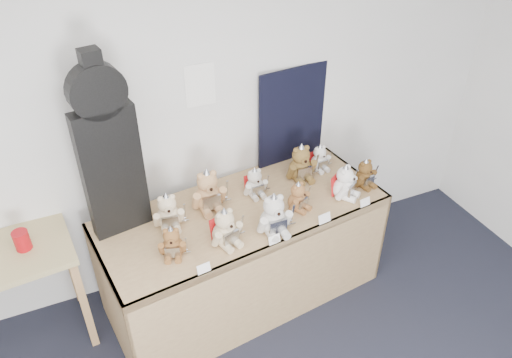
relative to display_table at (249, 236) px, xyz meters
name	(u,v)px	position (x,y,z in m)	size (l,w,h in m)	color
room_shell	(200,85)	(-0.11, 0.55, 0.93)	(6.00, 6.00, 6.00)	silver
display_table	(249,236)	(0.00, 0.00, 0.00)	(2.08, 1.07, 0.83)	olive
guitar_case	(108,150)	(-0.80, 0.24, 0.77)	(0.38, 0.17, 1.22)	black
navy_board	(292,116)	(0.59, 0.54, 0.56)	(0.57, 0.02, 0.76)	black
red_cup	(22,240)	(-1.41, 0.29, 0.24)	(0.10, 0.10, 0.13)	#AD0B12
teddy_front_far_left	(172,243)	(-0.57, -0.15, 0.27)	(0.19, 0.18, 0.24)	brown
teddy_front_left	(225,228)	(-0.23, -0.18, 0.29)	(0.24, 0.22, 0.29)	#CCB690
teddy_front_centre	(274,216)	(0.09, -0.20, 0.30)	(0.26, 0.20, 0.32)	silver
teddy_front_right	(298,197)	(0.35, -0.06, 0.27)	(0.19, 0.19, 0.23)	#915F37
teddy_front_far_right	(345,183)	(0.71, -0.06, 0.29)	(0.23, 0.23, 0.28)	white
teddy_front_end	(365,174)	(0.92, -0.01, 0.27)	(0.20, 0.18, 0.24)	brown
teddy_back_left	(168,213)	(-0.52, 0.12, 0.29)	(0.23, 0.19, 0.28)	beige
teddy_back_centre_left	(208,192)	(-0.21, 0.20, 0.31)	(0.27, 0.22, 0.33)	tan
teddy_back_centre_right	(255,183)	(0.14, 0.21, 0.27)	(0.20, 0.16, 0.24)	silver
teddy_back_right	(301,164)	(0.53, 0.26, 0.30)	(0.25, 0.20, 0.31)	brown
teddy_back_end	(320,159)	(0.72, 0.31, 0.27)	(0.19, 0.16, 0.23)	white
entry_card_a	(204,268)	(-0.45, -0.37, 0.21)	(0.08, 0.00, 0.06)	white
entry_card_b	(274,239)	(0.04, -0.31, 0.21)	(0.08, 0.00, 0.06)	white
entry_card_c	(325,218)	(0.44, -0.27, 0.21)	(0.10, 0.00, 0.07)	white
entry_card_d	(365,202)	(0.78, -0.22, 0.21)	(0.08, 0.00, 0.06)	white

